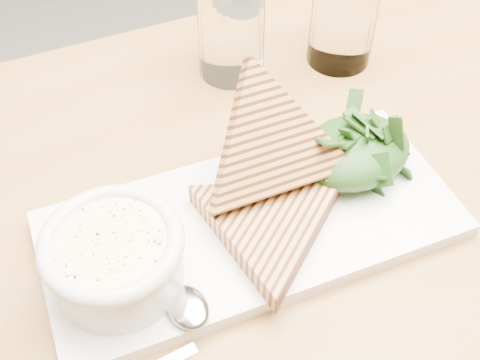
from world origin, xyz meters
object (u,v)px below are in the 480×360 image
glass_near (231,28)px  glass_far (344,17)px  table_top (374,251)px  soup_bowl (117,263)px  platter (251,224)px

glass_near → glass_far: bearing=-21.8°
table_top → soup_bowl: 0.24m
platter → glass_far: glass_far is taller
platter → glass_near: (0.11, 0.21, 0.05)m
table_top → platter: platter is taller
glass_near → glass_far: size_ratio=1.01×
table_top → soup_bowl: bearing=161.2°
platter → glass_near: glass_near is taller
glass_far → glass_near: bearing=158.2°
table_top → glass_near: (0.01, 0.28, 0.08)m
table_top → glass_far: bearing=59.9°
soup_bowl → glass_far: glass_far is taller
platter → soup_bowl: (-0.13, 0.01, 0.03)m
glass_near → soup_bowl: bearing=-138.5°
soup_bowl → table_top: bearing=-18.8°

